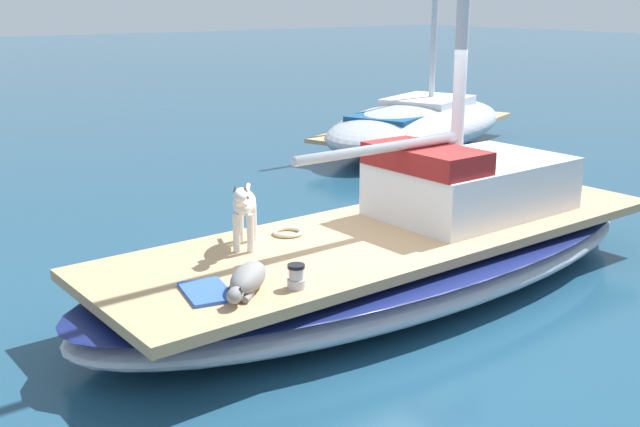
{
  "coord_description": "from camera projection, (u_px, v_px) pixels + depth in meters",
  "views": [
    {
      "loc": [
        5.67,
        -5.31,
        3.02
      ],
      "look_at": [
        0.0,
        -1.0,
        1.01
      ],
      "focal_mm": 42.84,
      "sensor_mm": 36.0,
      "label": 1
    }
  ],
  "objects": [
    {
      "name": "moored_boat_port_side",
      "position": [
        418.0,
        123.0,
        15.84
      ],
      "size": [
        4.43,
        6.48,
        6.12
      ],
      "color": "#B2B7C1",
      "rests_on": "ground"
    },
    {
      "name": "deck_winch",
      "position": [
        296.0,
        277.0,
        6.43
      ],
      "size": [
        0.16,
        0.16,
        0.21
      ],
      "color": "#B7B7BC",
      "rests_on": "sailboat_main"
    },
    {
      "name": "dog_grey",
      "position": [
        247.0,
        280.0,
        6.35
      ],
      "size": [
        0.69,
        0.77,
        0.22
      ],
      "color": "gray",
      "rests_on": "sailboat_main"
    },
    {
      "name": "ground_plane",
      "position": [
        393.0,
        288.0,
        8.26
      ],
      "size": [
        120.0,
        120.0,
        0.0
      ],
      "primitive_type": "plane",
      "color": "navy"
    },
    {
      "name": "deck_towel",
      "position": [
        207.0,
        292.0,
        6.33
      ],
      "size": [
        0.63,
        0.47,
        0.03
      ],
      "primitive_type": "cube",
      "rotation": [
        0.0,
        0.0,
        -0.22
      ],
      "color": "blue",
      "rests_on": "sailboat_main"
    },
    {
      "name": "sailboat_main",
      "position": [
        394.0,
        259.0,
        8.17
      ],
      "size": [
        2.59,
        7.26,
        0.66
      ],
      "color": "#B2B7C1",
      "rests_on": "ground"
    },
    {
      "name": "coiled_rope",
      "position": [
        288.0,
        232.0,
        7.91
      ],
      "size": [
        0.32,
        0.32,
        0.04
      ],
      "primitive_type": "torus",
      "color": "beige",
      "rests_on": "sailboat_main"
    },
    {
      "name": "dog_white",
      "position": [
        244.0,
        206.0,
        7.39
      ],
      "size": [
        0.8,
        0.63,
        0.7
      ],
      "color": "silver",
      "rests_on": "sailboat_main"
    },
    {
      "name": "cabin_house",
      "position": [
        468.0,
        183.0,
        8.65
      ],
      "size": [
        1.42,
        2.24,
        0.84
      ],
      "color": "silver",
      "rests_on": "sailboat_main"
    }
  ]
}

